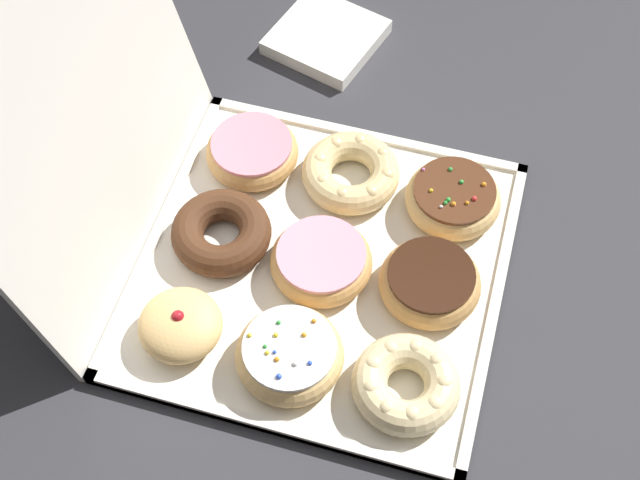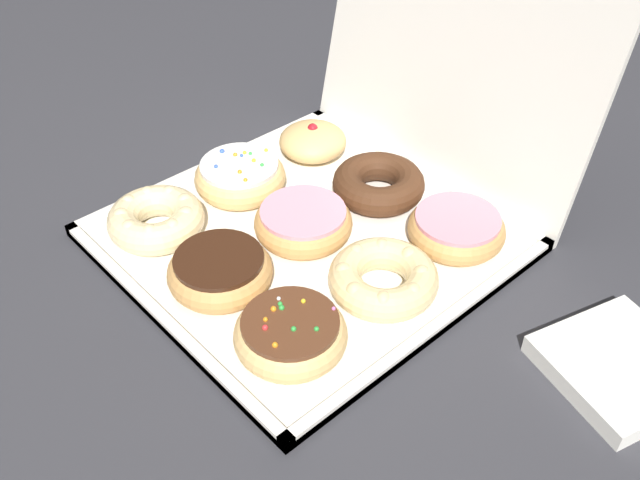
{
  "view_description": "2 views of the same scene",
  "coord_description": "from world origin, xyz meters",
  "px_view_note": "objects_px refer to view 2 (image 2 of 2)",
  "views": [
    {
      "loc": [
        -0.5,
        -0.14,
        0.87
      ],
      "look_at": [
        0.0,
        0.0,
        0.06
      ],
      "focal_mm": 49.7,
      "sensor_mm": 36.0,
      "label": 1
    },
    {
      "loc": [
        0.48,
        -0.42,
        0.54
      ],
      "look_at": [
        0.04,
        -0.01,
        0.03
      ],
      "focal_mm": 39.89,
      "sensor_mm": 36.0,
      "label": 2
    }
  ],
  "objects_px": {
    "sprinkle_donut_3": "(241,176)",
    "chocolate_cake_ring_donut_7": "(380,184)",
    "chocolate_frosted_donut_1": "(219,270)",
    "napkin_stack": "(621,366)",
    "cruller_donut_5": "(382,279)",
    "pink_frosted_donut_8": "(457,228)",
    "sprinkle_donut_2": "(291,334)",
    "jelly_filled_donut_6": "(313,141)",
    "pink_frosted_donut_4": "(301,223)",
    "cruller_donut_0": "(156,218)",
    "donut_box": "(306,239)"
  },
  "relations": [
    {
      "from": "pink_frosted_donut_4",
      "to": "jelly_filled_donut_6",
      "type": "xyz_separation_m",
      "value": [
        -0.12,
        0.13,
        0.0
      ]
    },
    {
      "from": "sprinkle_donut_3",
      "to": "pink_frosted_donut_4",
      "type": "bearing_deg",
      "value": -2.53
    },
    {
      "from": "cruller_donut_0",
      "to": "cruller_donut_5",
      "type": "distance_m",
      "value": 0.28
    },
    {
      "from": "jelly_filled_donut_6",
      "to": "pink_frosted_donut_8",
      "type": "relative_size",
      "value": 0.8
    },
    {
      "from": "napkin_stack",
      "to": "donut_box",
      "type": "bearing_deg",
      "value": -164.93
    },
    {
      "from": "pink_frosted_donut_4",
      "to": "cruller_donut_5",
      "type": "distance_m",
      "value": 0.13
    },
    {
      "from": "sprinkle_donut_3",
      "to": "jelly_filled_donut_6",
      "type": "height_order",
      "value": "jelly_filled_donut_6"
    },
    {
      "from": "pink_frosted_donut_8",
      "to": "sprinkle_donut_2",
      "type": "bearing_deg",
      "value": -90.69
    },
    {
      "from": "jelly_filled_donut_6",
      "to": "pink_frosted_donut_8",
      "type": "bearing_deg",
      "value": 0.33
    },
    {
      "from": "chocolate_frosted_donut_1",
      "to": "pink_frosted_donut_4",
      "type": "xyz_separation_m",
      "value": [
        -0.0,
        0.12,
        -0.0
      ]
    },
    {
      "from": "jelly_filled_donut_6",
      "to": "napkin_stack",
      "type": "relative_size",
      "value": 0.69
    },
    {
      "from": "chocolate_cake_ring_donut_7",
      "to": "napkin_stack",
      "type": "height_order",
      "value": "chocolate_cake_ring_donut_7"
    },
    {
      "from": "sprinkle_donut_2",
      "to": "cruller_donut_5",
      "type": "relative_size",
      "value": 0.95
    },
    {
      "from": "chocolate_cake_ring_donut_7",
      "to": "pink_frosted_donut_4",
      "type": "bearing_deg",
      "value": -93.44
    },
    {
      "from": "cruller_donut_5",
      "to": "napkin_stack",
      "type": "distance_m",
      "value": 0.25
    },
    {
      "from": "cruller_donut_5",
      "to": "napkin_stack",
      "type": "xyz_separation_m",
      "value": [
        0.23,
        0.1,
        -0.02
      ]
    },
    {
      "from": "donut_box",
      "to": "chocolate_cake_ring_donut_7",
      "type": "xyz_separation_m",
      "value": [
        0.0,
        0.12,
        0.02
      ]
    },
    {
      "from": "pink_frosted_donut_8",
      "to": "napkin_stack",
      "type": "xyz_separation_m",
      "value": [
        0.23,
        -0.03,
        -0.02
      ]
    },
    {
      "from": "donut_box",
      "to": "cruller_donut_0",
      "type": "relative_size",
      "value": 3.6
    },
    {
      "from": "pink_frosted_donut_8",
      "to": "cruller_donut_5",
      "type": "bearing_deg",
      "value": -89.17
    },
    {
      "from": "chocolate_frosted_donut_1",
      "to": "pink_frosted_donut_8",
      "type": "bearing_deg",
      "value": 63.51
    },
    {
      "from": "jelly_filled_donut_6",
      "to": "pink_frosted_donut_4",
      "type": "bearing_deg",
      "value": -46.31
    },
    {
      "from": "sprinkle_donut_2",
      "to": "donut_box",
      "type": "bearing_deg",
      "value": 133.57
    },
    {
      "from": "cruller_donut_5",
      "to": "pink_frosted_donut_8",
      "type": "bearing_deg",
      "value": 90.83
    },
    {
      "from": "sprinkle_donut_3",
      "to": "chocolate_cake_ring_donut_7",
      "type": "height_order",
      "value": "sprinkle_donut_3"
    },
    {
      "from": "cruller_donut_0",
      "to": "napkin_stack",
      "type": "xyz_separation_m",
      "value": [
        0.47,
        0.22,
        -0.02
      ]
    },
    {
      "from": "pink_frosted_donut_8",
      "to": "napkin_stack",
      "type": "bearing_deg",
      "value": -7.19
    },
    {
      "from": "pink_frosted_donut_4",
      "to": "cruller_donut_5",
      "type": "relative_size",
      "value": 0.98
    },
    {
      "from": "cruller_donut_0",
      "to": "pink_frosted_donut_8",
      "type": "bearing_deg",
      "value": 45.21
    },
    {
      "from": "sprinkle_donut_3",
      "to": "sprinkle_donut_2",
      "type": "bearing_deg",
      "value": -27.37
    },
    {
      "from": "chocolate_frosted_donut_1",
      "to": "pink_frosted_donut_8",
      "type": "xyz_separation_m",
      "value": [
        0.12,
        0.25,
        -0.0
      ]
    },
    {
      "from": "sprinkle_donut_2",
      "to": "pink_frosted_donut_4",
      "type": "height_order",
      "value": "sprinkle_donut_2"
    },
    {
      "from": "chocolate_frosted_donut_1",
      "to": "napkin_stack",
      "type": "xyz_separation_m",
      "value": [
        0.35,
        0.22,
        -0.02
      ]
    },
    {
      "from": "sprinkle_donut_3",
      "to": "pink_frosted_donut_8",
      "type": "distance_m",
      "value": 0.28
    },
    {
      "from": "cruller_donut_0",
      "to": "jelly_filled_donut_6",
      "type": "xyz_separation_m",
      "value": [
        -0.0,
        0.25,
        0.0
      ]
    },
    {
      "from": "sprinkle_donut_3",
      "to": "chocolate_frosted_donut_1",
      "type": "bearing_deg",
      "value": -44.88
    },
    {
      "from": "pink_frosted_donut_4",
      "to": "jelly_filled_donut_6",
      "type": "height_order",
      "value": "jelly_filled_donut_6"
    },
    {
      "from": "donut_box",
      "to": "sprinkle_donut_3",
      "type": "distance_m",
      "value": 0.13
    },
    {
      "from": "donut_box",
      "to": "chocolate_cake_ring_donut_7",
      "type": "distance_m",
      "value": 0.12
    },
    {
      "from": "donut_box",
      "to": "sprinkle_donut_2",
      "type": "bearing_deg",
      "value": -46.43
    },
    {
      "from": "sprinkle_donut_2",
      "to": "jelly_filled_donut_6",
      "type": "bearing_deg",
      "value": 134.66
    },
    {
      "from": "chocolate_frosted_donut_1",
      "to": "cruller_donut_5",
      "type": "height_order",
      "value": "chocolate_frosted_donut_1"
    },
    {
      "from": "cruller_donut_0",
      "to": "sprinkle_donut_3",
      "type": "xyz_separation_m",
      "value": [
        -0.0,
        0.13,
        0.0
      ]
    },
    {
      "from": "sprinkle_donut_3",
      "to": "jelly_filled_donut_6",
      "type": "bearing_deg",
      "value": 89.66
    },
    {
      "from": "sprinkle_donut_2",
      "to": "pink_frosted_donut_8",
      "type": "relative_size",
      "value": 0.99
    },
    {
      "from": "jelly_filled_donut_6",
      "to": "pink_frosted_donut_8",
      "type": "distance_m",
      "value": 0.25
    },
    {
      "from": "cruller_donut_5",
      "to": "napkin_stack",
      "type": "bearing_deg",
      "value": 23.11
    },
    {
      "from": "donut_box",
      "to": "cruller_donut_0",
      "type": "bearing_deg",
      "value": -134.94
    },
    {
      "from": "chocolate_cake_ring_donut_7",
      "to": "chocolate_frosted_donut_1",
      "type": "bearing_deg",
      "value": -90.72
    },
    {
      "from": "chocolate_frosted_donut_1",
      "to": "napkin_stack",
      "type": "height_order",
      "value": "chocolate_frosted_donut_1"
    }
  ]
}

